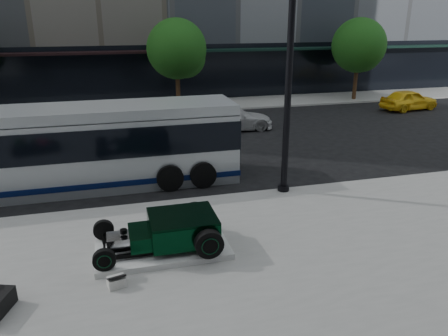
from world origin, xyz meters
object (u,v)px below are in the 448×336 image
object	(u,v)px
white_sedan	(232,118)
yellow_taxi	(409,100)
transit_bus	(69,148)
lamppost	(288,94)
hot_rod	(174,229)

from	to	relation	value
white_sedan	yellow_taxi	world-z (taller)	yellow_taxi
transit_bus	yellow_taxi	world-z (taller)	transit_bus
lamppost	transit_bus	xyz separation A→B (m)	(-7.18, 2.61, -2.03)
transit_bus	white_sedan	xyz separation A→B (m)	(7.96, 6.58, -0.84)
transit_bus	white_sedan	distance (m)	10.36
hot_rod	lamppost	distance (m)	6.00
hot_rod	transit_bus	world-z (taller)	transit_bus
yellow_taxi	hot_rod	bearing A→B (deg)	120.15
lamppost	transit_bus	size ratio (longest dim) A/B	0.61
transit_bus	yellow_taxi	bearing A→B (deg)	22.64
lamppost	white_sedan	world-z (taller)	lamppost
white_sedan	yellow_taxi	size ratio (longest dim) A/B	1.13
hot_rod	transit_bus	xyz separation A→B (m)	(-2.86, 5.68, 0.79)
lamppost	transit_bus	distance (m)	7.90
lamppost	transit_bus	world-z (taller)	lamppost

